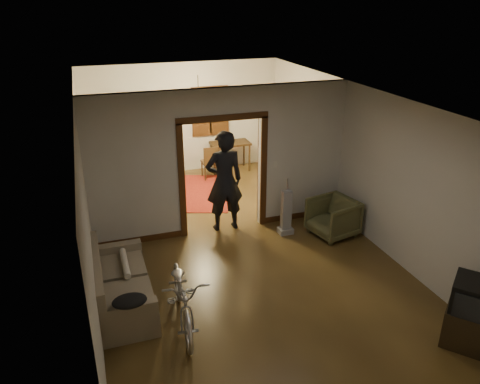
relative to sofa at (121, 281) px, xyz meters
name	(u,v)px	position (x,y,z in m)	size (l,w,h in m)	color
floor	(235,245)	(2.15, 1.18, -0.42)	(5.00, 8.50, 0.01)	#3E2C13
ceiling	(234,95)	(2.15, 1.18, 2.38)	(5.00, 8.50, 0.01)	white
wall_back	(183,119)	(2.15, 5.43, 0.98)	(5.00, 0.02, 2.80)	beige
wall_left	(85,193)	(-0.35, 1.18, 0.98)	(0.02, 8.50, 2.80)	beige
wall_right	(359,160)	(4.65, 1.18, 0.98)	(0.02, 8.50, 2.80)	beige
partition_wall	(222,162)	(2.15, 1.93, 0.98)	(5.00, 0.14, 2.80)	beige
door_casing	(223,177)	(2.15, 1.93, 0.68)	(1.74, 0.20, 2.32)	#3E210E
far_window	(210,111)	(2.85, 5.39, 1.13)	(0.98, 0.06, 1.28)	black
chandelier	(198,94)	(2.15, 3.68, 1.93)	(0.24, 0.24, 0.24)	#FFE0A5
light_switch	(275,165)	(3.20, 1.86, 0.83)	(0.08, 0.01, 0.12)	silver
sofa	(121,281)	(0.00, 0.00, 0.00)	(0.83, 1.83, 0.84)	brown
rolled_paper	(125,263)	(0.10, 0.30, 0.11)	(0.10, 0.10, 0.79)	beige
jacket	(130,301)	(0.05, -0.91, 0.26)	(0.45, 0.34, 0.13)	black
bicycle	(183,295)	(0.78, -0.70, 0.04)	(0.61, 1.75, 0.92)	silver
armchair	(333,217)	(4.06, 0.99, -0.05)	(0.79, 0.81, 0.74)	#4F4F2C
tv_stand	(466,325)	(4.26, -2.28, -0.15)	(0.59, 0.54, 0.54)	black
crt_tv	(473,297)	(4.26, -2.28, 0.29)	(0.55, 0.49, 0.47)	black
vacuum	(286,212)	(3.24, 1.33, 0.03)	(0.28, 0.22, 0.90)	gray
person	(224,181)	(2.18, 1.92, 0.58)	(0.73, 0.48, 2.01)	black
oriental_rug	(193,192)	(1.98, 3.88, -0.41)	(1.71, 2.25, 0.02)	maroon
locker	(140,145)	(0.98, 5.05, 0.51)	(0.93, 0.51, 1.85)	#2F3821
globe	(137,104)	(0.98, 5.05, 1.52)	(0.29, 0.29, 0.29)	#1E5972
desk	(230,157)	(3.28, 5.07, -0.05)	(1.01, 0.57, 0.75)	#332211
desk_chair	(210,162)	(2.62, 4.68, 0.01)	(0.38, 0.38, 0.86)	#332211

